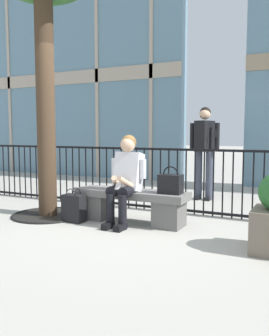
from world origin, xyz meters
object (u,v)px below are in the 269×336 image
object	(u,v)px
seated_person_with_phone	(125,177)
shopping_bag	(74,208)
bystander_at_railing	(204,146)
handbag_on_bench	(171,184)
stone_bench	(131,203)

from	to	relation	value
seated_person_with_phone	shopping_bag	distance (m)	0.87
seated_person_with_phone	bystander_at_railing	bearing A→B (deg)	79.27
bystander_at_railing	shopping_bag	bearing A→B (deg)	-114.64
handbag_on_bench	bystander_at_railing	distance (m)	2.21
stone_bench	shopping_bag	distance (m)	0.81
bystander_at_railing	seated_person_with_phone	bearing A→B (deg)	-100.73
seated_person_with_phone	handbag_on_bench	world-z (taller)	seated_person_with_phone
stone_bench	shopping_bag	size ratio (longest dim) A/B	3.36
stone_bench	seated_person_with_phone	distance (m)	0.40
stone_bench	handbag_on_bench	size ratio (longest dim) A/B	4.46
handbag_on_bench	shopping_bag	distance (m)	1.40
handbag_on_bench	stone_bench	bearing A→B (deg)	179.01
shopping_bag	bystander_at_railing	xyz separation A→B (m)	(1.14, 2.49, 0.81)
stone_bench	handbag_on_bench	world-z (taller)	handbag_on_bench
handbag_on_bench	shopping_bag	world-z (taller)	handbag_on_bench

